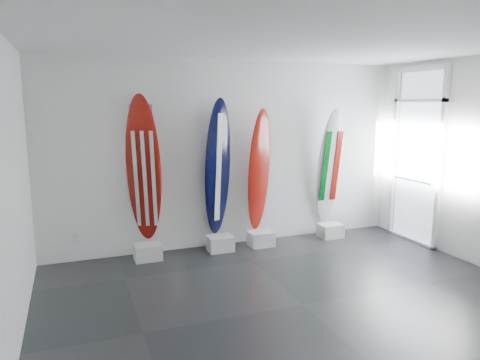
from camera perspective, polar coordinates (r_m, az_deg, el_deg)
name	(u,v)px	position (r m, az deg, el deg)	size (l,w,h in m)	color
floor	(302,305)	(5.50, 7.95, -15.47)	(6.00, 6.00, 0.00)	black
ceiling	(309,40)	(5.01, 8.80, 17.28)	(6.00, 6.00, 0.00)	white
wall_back	(230,155)	(7.30, -1.24, 3.24)	(6.00, 6.00, 0.00)	white
wall_left	(5,199)	(4.45, -27.74, -2.21)	(5.00, 5.00, 0.00)	white
display_block_usa	(148,252)	(6.95, -11.67, -8.98)	(0.40, 0.30, 0.24)	silver
surfboard_usa	(144,170)	(6.76, -12.17, 1.24)	(0.51, 0.08, 2.26)	maroon
display_block_navy	(220,244)	(7.21, -2.52, -8.10)	(0.40, 0.30, 0.24)	silver
surfboard_navy	(218,168)	(7.03, -2.85, 1.55)	(0.49, 0.08, 2.18)	black
display_block_swiss	(261,239)	(7.45, 2.70, -7.50)	(0.40, 0.30, 0.24)	silver
surfboard_swiss	(259,171)	(7.29, 2.46, 1.21)	(0.46, 0.08, 2.02)	maroon
display_block_italy	(330,231)	(8.05, 11.45, -6.35)	(0.40, 0.30, 0.24)	silver
surfboard_italy	(329,167)	(7.90, 11.34, 1.68)	(0.46, 0.08, 2.03)	silver
wall_outlet	(75,239)	(7.10, -20.26, -7.06)	(0.09, 0.02, 0.13)	silver
glass_door	(417,158)	(8.04, 21.59, 2.62)	(0.12, 1.16, 2.85)	white
balcony	(471,205)	(9.13, 27.41, -2.90)	(2.80, 2.20, 1.20)	slate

